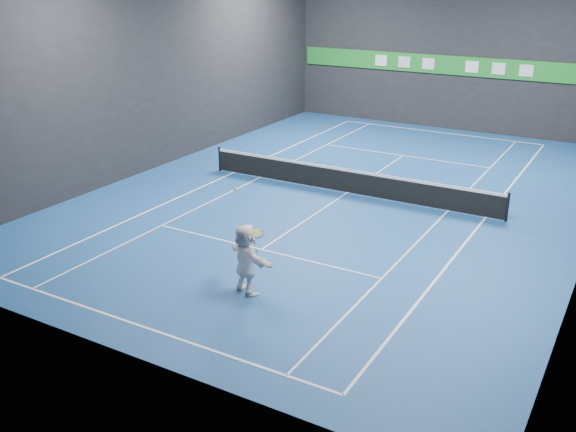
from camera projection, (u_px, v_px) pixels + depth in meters
The scene contains 18 objects.
ground at pixel (347, 193), 25.60m from camera, with size 26.00×26.00×0.00m, color navy.
wall_back at pixel (452, 46), 34.49m from camera, with size 18.00×0.10×9.00m, color black.
wall_front at pixel (91, 165), 13.47m from camera, with size 18.00×0.10×9.00m, color black.
wall_left at pixel (164, 63), 28.18m from camera, with size 0.10×26.00×9.00m, color black.
baseline_near at pixel (144, 327), 15.98m from camera, with size 10.98×0.08×0.01m, color white.
baseline_far at pixel (439, 132), 35.21m from camera, with size 10.98×0.08×0.01m, color white.
sideline_doubles_left at pixel (233, 173), 28.16m from camera, with size 0.08×23.78×0.01m, color white.
sideline_doubles_right at pixel (485, 218), 23.03m from camera, with size 0.08×23.78×0.01m, color white.
sideline_singles_left at pixel (260, 177), 27.51m from camera, with size 0.06×23.78×0.01m, color white.
sideline_singles_right at pixel (448, 211), 23.68m from camera, with size 0.06×23.78×0.01m, color white.
service_line_near at pixel (261, 249), 20.42m from camera, with size 8.23×0.06×0.01m, color white.
service_line_far at pixel (403, 156), 30.77m from camera, with size 8.23×0.06×0.01m, color white.
center_service_line at pixel (347, 193), 25.60m from camera, with size 0.06×12.80×0.01m, color white.
player at pixel (246, 259), 17.36m from camera, with size 1.87×0.59×2.01m, color white.
tennis_ball at pixel (235, 189), 16.90m from camera, with size 0.07×0.07×0.07m, color #B5E025.
tennis_net at pixel (347, 180), 25.40m from camera, with size 12.50×0.10×1.07m.
sponsor_banner at pixel (450, 65), 34.80m from camera, with size 17.64×0.11×1.00m.
tennis_racket at pixel (258, 236), 16.96m from camera, with size 0.47×0.33×0.73m.
Camera 1 is at (10.07, -22.16, 8.32)m, focal length 40.00 mm.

